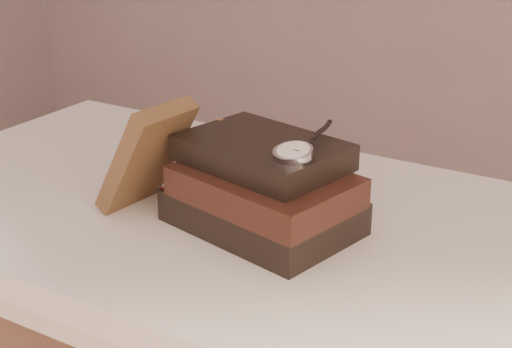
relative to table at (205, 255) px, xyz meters
The scene contains 5 objects.
table is the anchor object (origin of this frame).
book_stack 0.19m from the table, 15.46° to the right, with size 0.27×0.22×0.12m.
journal 0.19m from the table, 125.16° to the right, with size 0.03×0.11×0.17m, color #3E2818.
pocket_watch 0.29m from the table, 17.04° to the right, with size 0.06×0.16×0.02m.
eyeglasses 0.18m from the table, 50.15° to the left, with size 0.12×0.14×0.05m.
Camera 1 is at (0.57, -0.46, 1.19)m, focal length 51.86 mm.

